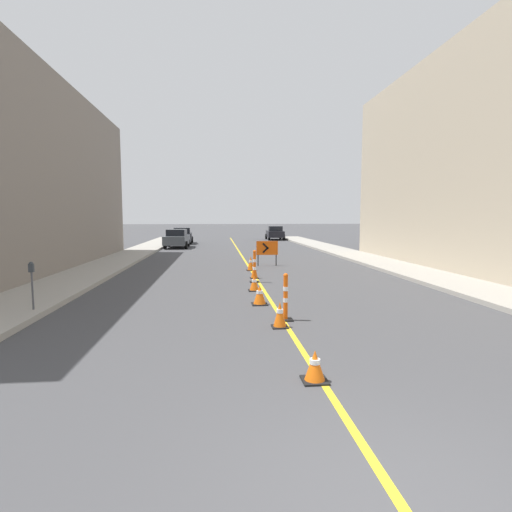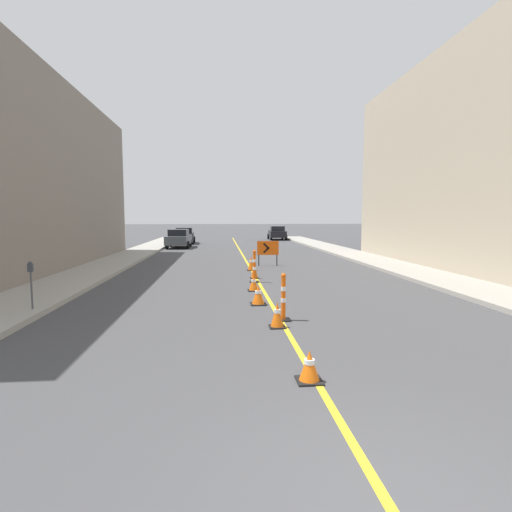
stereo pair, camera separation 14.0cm
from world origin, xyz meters
The scene contains 16 objects.
lane_stripe centered at (0.00, 23.73, 0.00)m, with size 0.12×47.46×0.01m.
sidewalk_left centered at (-7.46, 23.73, 0.08)m, with size 2.51×47.46×0.16m.
sidewalk_right centered at (7.46, 23.73, 0.08)m, with size 2.51×47.46×0.16m.
traffic_cone_nearest centered at (-0.12, 2.94, 0.25)m, with size 0.41×0.41×0.51m.
traffic_cone_second centered at (-0.18, 6.10, 0.31)m, with size 0.38×0.38×0.62m.
traffic_cone_third centered at (-0.40, 8.62, 0.29)m, with size 0.47×0.47×0.59m.
traffic_cone_fourth centered at (-0.35, 10.87, 0.28)m, with size 0.41×0.41×0.56m.
traffic_cone_fifth centered at (-0.08, 13.74, 0.37)m, with size 0.36×0.36×0.74m.
traffic_cone_farthest centered at (-0.02, 16.28, 0.35)m, with size 0.41×0.41×0.72m.
delineator_post_front centered at (0.06, 6.74, 0.52)m, with size 0.36×0.36×1.21m.
delineator_post_rear centered at (-0.17, 12.72, 0.57)m, with size 0.37×0.37×1.31m.
arrow_barricade_primary centered at (1.02, 18.13, 0.92)m, with size 1.16×0.10×1.34m.
parked_car_curb_near centered at (-5.08, 31.46, 0.80)m, with size 1.99×4.37×1.59m.
parked_car_curb_mid centered at (-5.09, 36.95, 0.80)m, with size 1.98×4.37×1.59m.
parked_car_curb_far centered at (5.01, 42.71, 0.80)m, with size 2.01×4.38×1.59m.
parking_meter_near_curb centered at (-6.55, 7.89, 1.07)m, with size 0.12×0.11×1.29m.
Camera 2 is at (-1.51, -3.11, 2.61)m, focal length 28.00 mm.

